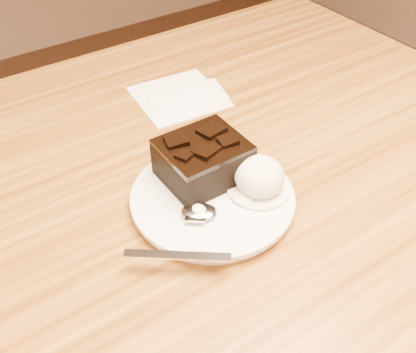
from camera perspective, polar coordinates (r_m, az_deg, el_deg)
dining_table at (r=0.95m, az=-4.11°, el=-18.31°), size 1.20×0.80×0.75m
plate at (r=0.63m, az=0.52°, el=-2.67°), size 0.21×0.21×0.02m
brownie at (r=0.63m, az=-0.59°, el=1.65°), size 0.10×0.09×0.05m
ice_cream_scoop at (r=0.62m, az=5.86°, el=0.01°), size 0.06×0.06×0.05m
melt_puddle at (r=0.63m, az=5.74°, el=-1.36°), size 0.08×0.08×0.00m
spoon at (r=0.59m, az=-1.02°, el=-4.15°), size 0.16×0.13×0.01m
napkin at (r=0.83m, az=-3.35°, el=9.11°), size 0.15×0.15×0.01m
crumb_a at (r=0.63m, az=0.57°, el=-1.36°), size 0.01×0.01×0.00m
crumb_b at (r=0.64m, az=3.79°, el=-0.28°), size 0.01×0.01×0.00m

